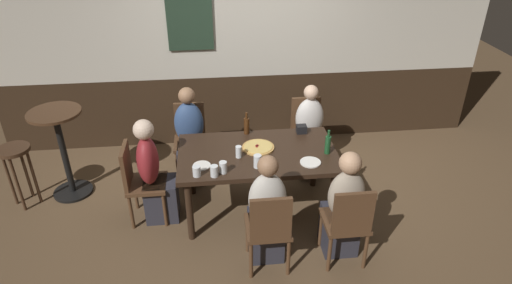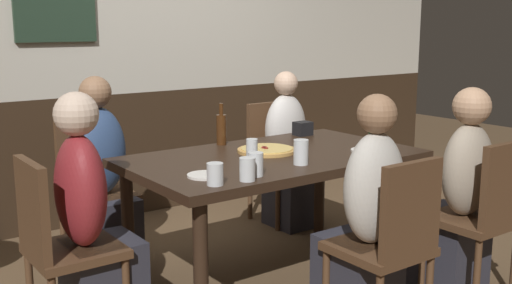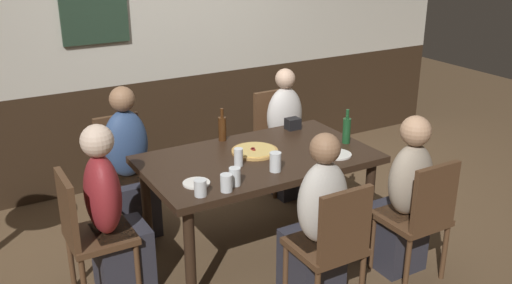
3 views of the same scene
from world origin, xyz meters
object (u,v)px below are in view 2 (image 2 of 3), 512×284
(chair_head_west, at_px, (58,241))
(tumbler_water, at_px, (301,153))
(pint_glass_pale, at_px, (252,152))
(dining_table, at_px, (273,168))
(chair_right_far, at_px, (276,154))
(chair_right_near, at_px, (484,212))
(pizza, at_px, (267,150))
(beer_bottle_brown, at_px, (221,128))
(condiment_caddy, at_px, (303,129))
(person_head_west, at_px, (92,233))
(beer_glass_half, at_px, (247,171))
(plate_white_small, at_px, (205,175))
(person_right_near, at_px, (458,207))
(person_left_far, at_px, (103,190))
(person_mid_near, at_px, (365,232))
(plate_white_large, at_px, (369,151))
(beer_bottle_green, at_px, (374,126))
(chair_mid_near, at_px, (391,240))
(pint_glass_stout, at_px, (256,165))
(tumbler_short, at_px, (215,176))
(chair_left_far, at_px, (93,183))
(person_right_far, at_px, (289,162))

(chair_head_west, bearing_deg, tumbler_water, -13.22)
(chair_head_west, distance_m, pint_glass_pale, 1.08)
(dining_table, height_order, chair_right_far, chair_right_far)
(chair_right_near, bearing_deg, pizza, 126.07)
(pizza, height_order, beer_bottle_brown, beer_bottle_brown)
(beer_bottle_brown, bearing_deg, chair_head_west, -160.32)
(chair_right_near, relative_size, condiment_caddy, 8.00)
(chair_right_far, height_order, person_head_west, person_head_west)
(beer_glass_half, bearing_deg, tumbler_water, 14.63)
(plate_white_small, bearing_deg, person_right_near, -21.88)
(dining_table, distance_m, tumbler_water, 0.32)
(chair_head_west, xyz_separation_m, beer_glass_half, (0.78, -0.39, 0.29))
(chair_head_west, relative_size, tumbler_water, 6.68)
(plate_white_small, bearing_deg, condiment_caddy, 27.25)
(condiment_caddy, bearing_deg, pizza, -150.98)
(dining_table, distance_m, person_left_far, 1.03)
(beer_glass_half, relative_size, pint_glass_pale, 0.89)
(person_right_near, distance_m, beer_bottle_brown, 1.43)
(person_right_near, xyz_separation_m, beer_glass_half, (-1.17, 0.33, 0.30))
(dining_table, xyz_separation_m, person_mid_near, (0.00, -0.73, -0.17))
(pizza, height_order, plate_white_large, pizza)
(beer_glass_half, bearing_deg, beer_bottle_green, 14.15)
(plate_white_small, bearing_deg, tumbler_water, -7.92)
(dining_table, height_order, person_head_west, person_head_west)
(person_left_far, distance_m, beer_bottle_brown, 0.80)
(plate_white_small, bearing_deg, dining_table, 19.83)
(chair_right_near, height_order, person_mid_near, person_mid_near)
(tumbler_water, height_order, plate_white_large, tumbler_water)
(chair_mid_near, height_order, condiment_caddy, chair_mid_near)
(chair_head_west, bearing_deg, person_head_west, 0.00)
(person_right_near, relative_size, pint_glass_stout, 9.82)
(person_head_west, bearing_deg, person_left_far, 64.11)
(chair_head_west, xyz_separation_m, beer_bottle_brown, (1.16, 0.41, 0.34))
(dining_table, relative_size, chair_right_far, 1.86)
(pint_glass_stout, height_order, beer_bottle_green, beer_bottle_green)
(chair_right_far, height_order, person_right_near, person_right_near)
(person_head_west, height_order, person_left_far, person_head_west)
(dining_table, bearing_deg, chair_mid_near, -90.00)
(chair_right_far, distance_m, tumbler_short, 1.86)
(pint_glass_stout, height_order, tumbler_short, pint_glass_stout)
(person_head_west, distance_m, beer_bottle_green, 1.82)
(chair_head_west, relative_size, tumbler_short, 8.54)
(chair_left_far, relative_size, person_head_west, 0.75)
(pint_glass_stout, bearing_deg, pint_glass_pale, 57.42)
(person_head_west, xyz_separation_m, person_right_far, (1.79, 0.72, -0.03))
(chair_right_far, relative_size, chair_mid_near, 1.00)
(beer_bottle_brown, bearing_deg, chair_mid_near, -86.77)
(beer_bottle_green, relative_size, plate_white_small, 1.50)
(beer_glass_half, distance_m, beer_bottle_brown, 0.89)
(chair_left_far, height_order, pizza, chair_left_far)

